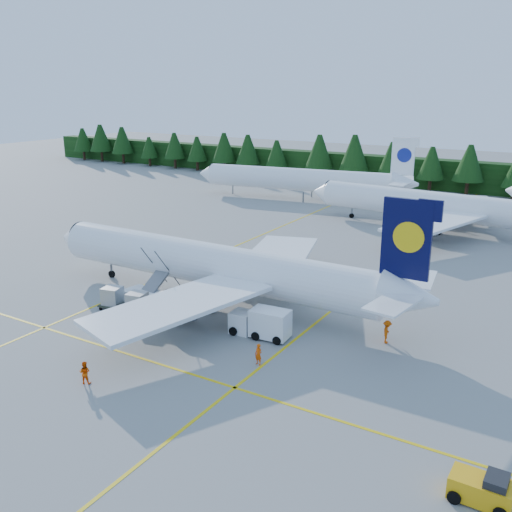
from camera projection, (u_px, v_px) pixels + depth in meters
The scene contains 15 objects.
ground at pixel (214, 338), 48.00m from camera, with size 320.00×320.00×0.00m, color gray.
taxi_stripe_a at pixel (215, 255), 71.32m from camera, with size 0.25×120.00×0.01m, color yellow.
taxi_stripe_b at pixel (367, 282), 61.42m from camera, with size 0.25×120.00×0.01m, color yellow.
taxi_stripe_cross at pixel (168, 367), 43.08m from camera, with size 80.00×0.25×0.01m, color yellow.
treeline_hedge at pixel (449, 175), 114.35m from camera, with size 220.00×4.00×6.00m, color black.
airliner_navy at pixel (204, 264), 55.88m from camera, with size 41.47×34.16×12.07m.
airliner_red at pixel (429, 205), 83.36m from camera, with size 40.40×33.15×11.74m.
airliner_far_left at pixel (292, 179), 105.70m from camera, with size 40.76×9.85×11.91m.
airstairs at pixel (148, 294), 55.60m from camera, with size 4.82×6.54×4.11m.
service_truck at pixel (260, 322), 48.07m from camera, with size 5.30×2.28×2.50m.
baggage_tug at pixel (483, 489), 28.92m from camera, with size 3.11×1.70×1.65m.
uld_pair at pixel (125, 300), 53.21m from camera, with size 5.68×2.33×1.80m.
crew_a at pixel (258, 354), 43.21m from camera, with size 0.61×0.40×1.69m, color #F84F05.
crew_b at pixel (85, 372), 40.50m from camera, with size 0.82×0.64×1.70m, color #F65305.
crew_c at pixel (387, 332), 46.81m from camera, with size 0.82×0.55×1.97m, color #EF5305.
Camera 1 is at (25.74, -35.81, 20.48)m, focal length 40.00 mm.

